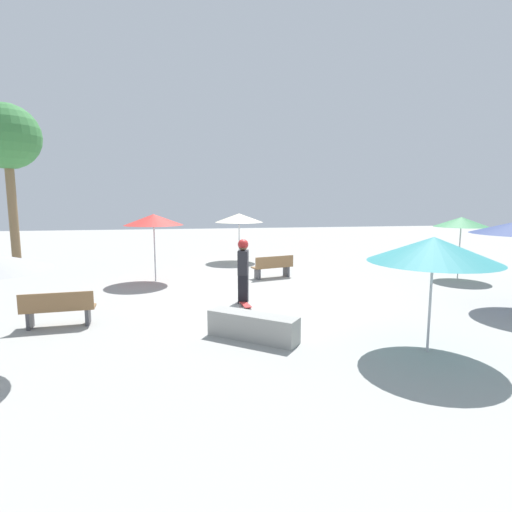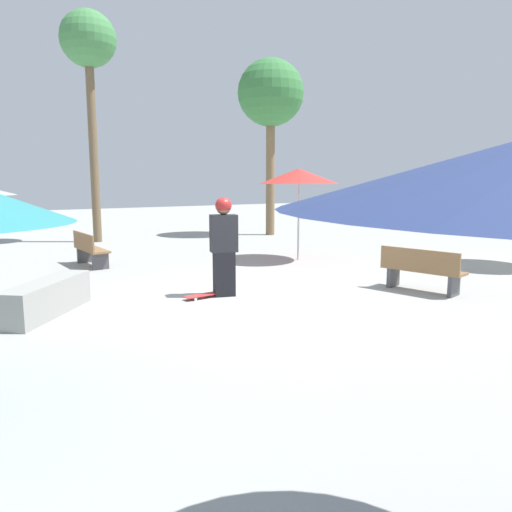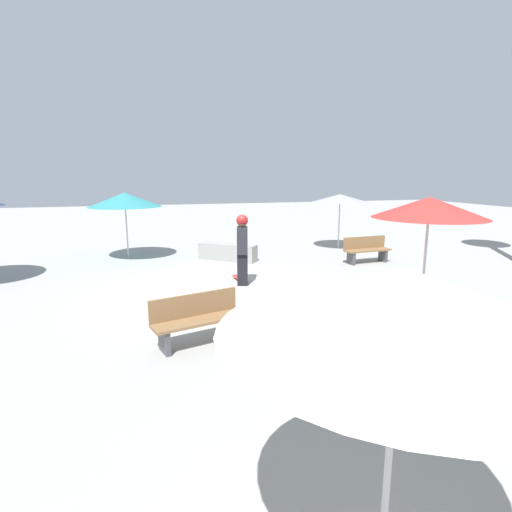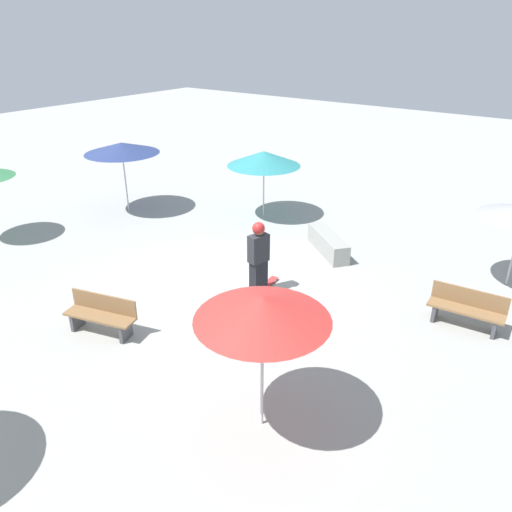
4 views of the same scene
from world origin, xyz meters
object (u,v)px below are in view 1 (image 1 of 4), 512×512
(shade_umbrella_green, at_px, (461,222))
(shade_umbrella_cream, at_px, (239,218))
(skater_main, at_px, (243,269))
(palm_tree_center_left, at_px, (7,139))
(skateboard, at_px, (245,304))
(concrete_ledge, at_px, (253,326))
(shade_umbrella_red, at_px, (154,220))
(bench_far, at_px, (273,267))
(shade_umbrella_teal, at_px, (433,250))
(bench_near, at_px, (58,309))

(shade_umbrella_green, distance_m, shade_umbrella_cream, 9.53)
(skater_main, height_order, palm_tree_center_left, palm_tree_center_left)
(skateboard, relative_size, concrete_ledge, 0.44)
(shade_umbrella_red, relative_size, palm_tree_center_left, 0.37)
(concrete_ledge, xyz_separation_m, bench_far, (1.90, 6.52, 0.15))
(shade_umbrella_teal, xyz_separation_m, shade_umbrella_cream, (-2.04, 12.30, 0.07))
(concrete_ledge, xyz_separation_m, shade_umbrella_red, (-2.47, 6.69, 1.97))
(concrete_ledge, height_order, palm_tree_center_left, palm_tree_center_left)
(skateboard, height_order, shade_umbrella_teal, shade_umbrella_teal)
(skateboard, relative_size, shade_umbrella_green, 0.35)
(bench_near, distance_m, shade_umbrella_green, 13.76)
(bench_far, bearing_deg, skateboard, -129.01)
(bench_near, height_order, shade_umbrella_green, shade_umbrella_green)
(shade_umbrella_teal, height_order, shade_umbrella_cream, shade_umbrella_cream)
(skateboard, relative_size, bench_far, 0.49)
(bench_near, xyz_separation_m, shade_umbrella_cream, (5.54, 9.37, 1.67))
(shade_umbrella_teal, xyz_separation_m, shade_umbrella_green, (5.58, 6.57, 0.11))
(skater_main, bearing_deg, concrete_ledge, 9.73)
(skater_main, relative_size, bench_near, 1.13)
(palm_tree_center_left, bearing_deg, shade_umbrella_teal, -43.14)
(skater_main, bearing_deg, bench_far, 168.83)
(bench_near, height_order, shade_umbrella_cream, shade_umbrella_cream)
(shade_umbrella_red, distance_m, palm_tree_center_left, 6.91)
(shade_umbrella_red, bearing_deg, palm_tree_center_left, 154.96)
(bench_near, distance_m, palm_tree_center_left, 9.86)
(skateboard, bearing_deg, shade_umbrella_teal, 30.31)
(shade_umbrella_green, bearing_deg, skater_main, -165.72)
(shade_umbrella_green, relative_size, shade_umbrella_red, 0.95)
(shade_umbrella_red, xyz_separation_m, shade_umbrella_cream, (3.68, 4.30, -0.15))
(bench_far, height_order, shade_umbrella_red, shade_umbrella_red)
(shade_umbrella_teal, distance_m, palm_tree_center_left, 15.88)
(bench_near, relative_size, shade_umbrella_red, 0.67)
(bench_far, xyz_separation_m, shade_umbrella_red, (-4.36, 0.16, 1.82))
(skater_main, distance_m, shade_umbrella_teal, 5.42)
(skateboard, bearing_deg, bench_near, -83.59)
(shade_umbrella_red, relative_size, shade_umbrella_cream, 1.06)
(skater_main, relative_size, concrete_ledge, 0.99)
(shade_umbrella_cream, bearing_deg, concrete_ledge, -96.29)
(shade_umbrella_red, bearing_deg, shade_umbrella_teal, -54.44)
(concrete_ledge, relative_size, shade_umbrella_cream, 0.81)
(bench_far, distance_m, shade_umbrella_cream, 4.81)
(bench_far, bearing_deg, shade_umbrella_cream, 83.10)
(bench_near, relative_size, palm_tree_center_left, 0.25)
(shade_umbrella_green, bearing_deg, concrete_ledge, -149.21)
(concrete_ledge, height_order, shade_umbrella_green, shade_umbrella_green)
(skateboard, xyz_separation_m, palm_tree_center_left, (-8.32, 6.64, 5.24))
(skateboard, distance_m, concrete_ledge, 2.70)
(shade_umbrella_teal, bearing_deg, skateboard, 127.09)
(skater_main, bearing_deg, shade_umbrella_cream, -172.59)
(skater_main, xyz_separation_m, concrete_ledge, (-0.25, -3.08, -0.72))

